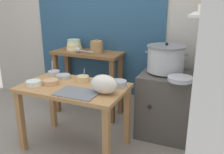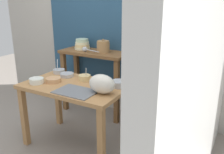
% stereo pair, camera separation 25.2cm
% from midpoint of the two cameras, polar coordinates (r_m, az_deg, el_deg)
% --- Properties ---
extents(ground_plane, '(9.00, 9.00, 0.00)m').
position_cam_midpoint_polar(ground_plane, '(2.96, -6.94, -14.84)').
color(ground_plane, gray).
extents(wall_back, '(4.40, 0.12, 2.60)m').
position_cam_midpoint_polar(wall_back, '(3.41, 4.51, 12.90)').
color(wall_back, '#B2ADA3').
rests_on(wall_back, ground).
extents(wall_right, '(0.30, 3.20, 2.60)m').
position_cam_midpoint_polar(wall_right, '(2.21, 26.38, 8.39)').
color(wall_right, white).
rests_on(wall_right, ground).
extents(prep_table, '(1.10, 0.66, 0.72)m').
position_cam_midpoint_polar(prep_table, '(2.65, -5.90, -4.04)').
color(prep_table, '#B27F4C').
rests_on(prep_table, ground).
extents(back_shelf_table, '(0.96, 0.40, 0.90)m').
position_cam_midpoint_polar(back_shelf_table, '(3.42, -1.94, 2.33)').
color(back_shelf_table, brown).
rests_on(back_shelf_table, ground).
extents(stove_block, '(0.60, 0.61, 0.78)m').
position_cam_midpoint_polar(stove_block, '(3.01, 15.51, -6.57)').
color(stove_block, '#4C4742').
rests_on(stove_block, ground).
extents(steamer_pot, '(0.49, 0.44, 0.34)m').
position_cam_midpoint_polar(steamer_pot, '(2.86, 15.74, 3.80)').
color(steamer_pot, '#B7BABF').
rests_on(steamer_pot, stove_block).
extents(clay_pot, '(0.17, 0.17, 0.18)m').
position_cam_midpoint_polar(clay_pot, '(3.29, 0.16, 7.02)').
color(clay_pot, '#A37A4C').
rests_on(clay_pot, back_shelf_table).
extents(bowl_stack_enamel, '(0.22, 0.22, 0.15)m').
position_cam_midpoint_polar(bowl_stack_enamel, '(3.51, -4.86, 7.48)').
color(bowl_stack_enamel, beige).
rests_on(bowl_stack_enamel, back_shelf_table).
extents(ladle, '(0.30, 0.10, 0.07)m').
position_cam_midpoint_polar(ladle, '(3.33, -4.00, 6.38)').
color(ladle, '#B7BABF').
rests_on(ladle, back_shelf_table).
extents(serving_tray, '(0.40, 0.28, 0.01)m').
position_cam_midpoint_polar(serving_tray, '(2.40, -5.43, -3.44)').
color(serving_tray, slate).
rests_on(serving_tray, prep_table).
extents(plastic_bag, '(0.27, 0.17, 0.19)m').
position_cam_midpoint_polar(plastic_bag, '(2.34, 0.75, -1.67)').
color(plastic_bag, silver).
rests_on(plastic_bag, prep_table).
extents(wide_pan, '(0.26, 0.26, 0.04)m').
position_cam_midpoint_polar(wide_pan, '(2.58, 18.56, -0.98)').
color(wide_pan, '#B7BABF').
rests_on(wide_pan, stove_block).
extents(prep_bowl_0, '(0.16, 0.16, 0.04)m').
position_cam_midpoint_polar(prep_bowl_0, '(2.89, -7.95, 0.49)').
color(prep_bowl_0, '#B7BABF').
rests_on(prep_bowl_0, prep_table).
extents(prep_bowl_1, '(0.14, 0.14, 0.17)m').
position_cam_midpoint_polar(prep_bowl_1, '(3.03, -9.85, 1.35)').
color(prep_bowl_1, '#B7BABF').
rests_on(prep_bowl_1, prep_table).
extents(prep_bowl_2, '(0.15, 0.15, 0.06)m').
position_cam_midpoint_polar(prep_bowl_2, '(2.72, -14.56, -0.84)').
color(prep_bowl_2, silver).
rests_on(prep_bowl_2, prep_table).
extents(prep_bowl_3, '(0.16, 0.16, 0.05)m').
position_cam_midpoint_polar(prep_bowl_3, '(2.72, -10.85, -0.67)').
color(prep_bowl_3, tan).
rests_on(prep_bowl_3, prep_table).
extents(prep_bowl_4, '(0.16, 0.16, 0.06)m').
position_cam_midpoint_polar(prep_bowl_4, '(2.53, 4.41, -1.57)').
color(prep_bowl_4, '#B7BABF').
rests_on(prep_bowl_4, prep_table).
extents(prep_bowl_5, '(0.13, 0.13, 0.15)m').
position_cam_midpoint_polar(prep_bowl_5, '(2.72, -3.73, -0.16)').
color(prep_bowl_5, '#E5C684').
rests_on(prep_bowl_5, prep_table).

